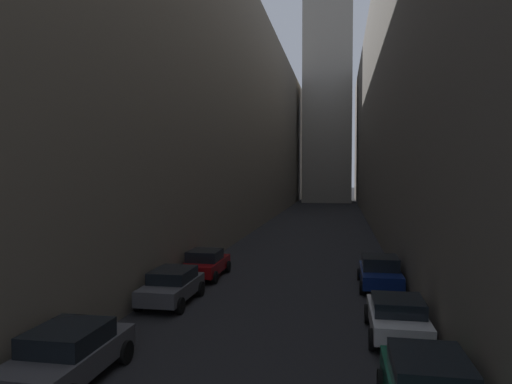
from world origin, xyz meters
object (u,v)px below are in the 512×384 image
at_px(clock_tower, 328,10).
at_px(parked_car_left_third, 172,285).
at_px(parked_car_right_third, 397,316).
at_px(parked_car_right_far, 380,272).
at_px(parked_car_left_far, 205,263).
at_px(parked_car_left_second, 68,353).

distance_m(clock_tower, parked_car_left_third, 79.94).
relative_size(parked_car_right_third, parked_car_right_far, 0.97).
distance_m(parked_car_left_third, parked_car_right_far, 9.78).
bearing_deg(parked_car_right_third, parked_car_right_far, -0.00).
relative_size(parked_car_left_third, parked_car_right_far, 0.97).
height_order(parked_car_left_third, parked_car_left_far, parked_car_left_far).
bearing_deg(parked_car_right_third, clock_tower, 3.39).
bearing_deg(parked_car_left_third, parked_car_left_far, -0.00).
relative_size(parked_car_left_second, parked_car_left_third, 1.05).
bearing_deg(parked_car_left_third, parked_car_right_far, -64.08).
xyz_separation_m(clock_tower, parked_car_left_far, (-4.40, -66.67, -35.27)).
distance_m(clock_tower, parked_car_left_far, 75.55).
distance_m(clock_tower, parked_car_right_far, 76.13).
xyz_separation_m(parked_car_left_second, parked_car_right_far, (8.80, 11.86, -0.02)).
xyz_separation_m(clock_tower, parked_car_left_second, (-4.40, -79.19, -35.23)).
xyz_separation_m(parked_car_left_far, parked_car_right_far, (8.80, -0.67, 0.01)).
relative_size(parked_car_left_second, parked_car_right_far, 1.02).
xyz_separation_m(clock_tower, parked_car_right_third, (4.40, -74.18, -35.29)).
bearing_deg(parked_car_left_far, clock_tower, -3.78).
relative_size(parked_car_left_second, parked_car_right_third, 1.05).
height_order(clock_tower, parked_car_right_far, clock_tower).
relative_size(parked_car_left_second, parked_car_left_far, 1.04).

